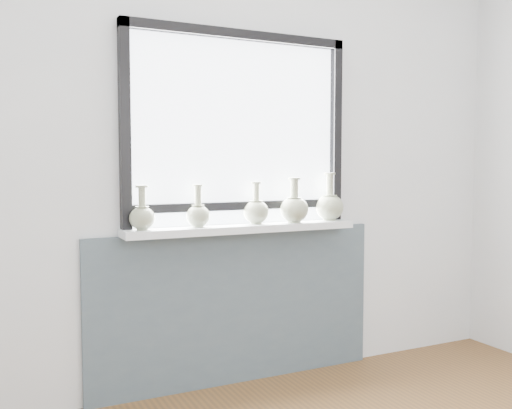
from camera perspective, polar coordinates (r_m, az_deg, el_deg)
name	(u,v)px	position (r m, az deg, el deg)	size (l,w,h in m)	color
back_wall	(236,151)	(3.17, -2.05, 5.34)	(3.60, 0.02, 2.60)	silver
apron_panel	(238,307)	(3.25, -1.80, -10.19)	(1.70, 0.03, 0.86)	#4B5963
windowsill	(243,228)	(3.10, -1.29, -2.39)	(1.32, 0.18, 0.04)	white
window	(238,125)	(3.15, -1.79, 7.93)	(1.30, 0.06, 1.05)	black
vase_a	(142,216)	(2.89, -11.31, -1.12)	(0.13, 0.13, 0.22)	#A1A887
vase_b	(198,214)	(2.99, -5.81, -0.94)	(0.13, 0.13, 0.22)	#A1A887
vase_c	(256,210)	(3.13, 0.02, -0.60)	(0.14, 0.14, 0.23)	#A1A887
vase_d	(294,208)	(3.21, 3.86, -0.33)	(0.16, 0.16, 0.25)	#A1A887
vase_e	(329,205)	(3.37, 7.36, -0.10)	(0.17, 0.17, 0.28)	#A1A887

